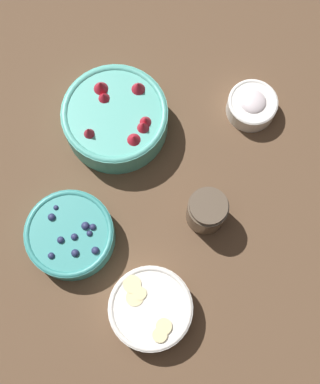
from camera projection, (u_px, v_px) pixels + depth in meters
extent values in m
plane|color=brown|center=(122.00, 196.00, 1.07)|extent=(4.00, 4.00, 0.00)
cylinder|color=#56B7A8|center=(116.00, 119.00, 1.08)|extent=(0.21, 0.21, 0.07)
torus|color=#56B7A8|center=(114.00, 113.00, 1.05)|extent=(0.21, 0.21, 0.01)
cylinder|color=#B21928|center=(115.00, 115.00, 1.06)|extent=(0.17, 0.17, 0.02)
cone|color=#B21928|center=(104.00, 97.00, 1.05)|extent=(0.04, 0.04, 0.02)
cone|color=#B21928|center=(138.00, 87.00, 1.05)|extent=(0.04, 0.04, 0.03)
cone|color=#B21928|center=(134.00, 139.00, 1.03)|extent=(0.04, 0.04, 0.02)
cone|color=#B21928|center=(100.00, 86.00, 1.05)|extent=(0.04, 0.04, 0.03)
cone|color=#B21928|center=(143.00, 126.00, 1.03)|extent=(0.04, 0.04, 0.03)
cone|color=#B21928|center=(146.00, 121.00, 1.04)|extent=(0.03, 0.03, 0.02)
cone|color=#B21928|center=(89.00, 132.00, 1.03)|extent=(0.03, 0.03, 0.03)
cylinder|color=teal|center=(71.00, 235.00, 1.03)|extent=(0.17, 0.17, 0.05)
torus|color=teal|center=(69.00, 233.00, 1.01)|extent=(0.17, 0.17, 0.01)
cylinder|color=navy|center=(69.00, 234.00, 1.01)|extent=(0.14, 0.14, 0.01)
sphere|color=navy|center=(94.00, 250.00, 0.99)|extent=(0.01, 0.01, 0.01)
sphere|color=navy|center=(74.00, 237.00, 1.00)|extent=(0.01, 0.01, 0.01)
sphere|color=navy|center=(85.00, 226.00, 1.00)|extent=(0.02, 0.02, 0.02)
sphere|color=navy|center=(90.00, 233.00, 1.00)|extent=(0.01, 0.01, 0.01)
sphere|color=navy|center=(56.00, 208.00, 1.02)|extent=(0.01, 0.01, 0.01)
sphere|color=navy|center=(52.00, 217.00, 1.01)|extent=(0.01, 0.01, 0.01)
sphere|color=navy|center=(61.00, 240.00, 1.00)|extent=(0.01, 0.01, 0.01)
sphere|color=navy|center=(93.00, 227.00, 1.00)|extent=(0.01, 0.01, 0.01)
sphere|color=navy|center=(51.00, 256.00, 0.99)|extent=(0.01, 0.01, 0.01)
sphere|color=navy|center=(75.00, 253.00, 0.99)|extent=(0.01, 0.01, 0.01)
cylinder|color=white|center=(151.00, 309.00, 0.99)|extent=(0.15, 0.15, 0.05)
torus|color=white|center=(150.00, 308.00, 0.97)|extent=(0.15, 0.15, 0.01)
cylinder|color=beige|center=(151.00, 309.00, 0.98)|extent=(0.12, 0.12, 0.01)
cylinder|color=beige|center=(132.00, 284.00, 0.98)|extent=(0.03, 0.03, 0.01)
cylinder|color=beige|center=(164.00, 326.00, 0.96)|extent=(0.03, 0.03, 0.01)
cylinder|color=beige|center=(135.00, 297.00, 0.97)|extent=(0.03, 0.03, 0.00)
cylinder|color=beige|center=(140.00, 293.00, 0.97)|extent=(0.02, 0.02, 0.01)
cylinder|color=beige|center=(160.00, 335.00, 0.95)|extent=(0.03, 0.03, 0.01)
cylinder|color=white|center=(252.00, 106.00, 1.10)|extent=(0.10, 0.10, 0.04)
torus|color=white|center=(253.00, 102.00, 1.09)|extent=(0.10, 0.10, 0.01)
cylinder|color=silver|center=(253.00, 103.00, 1.09)|extent=(0.08, 0.08, 0.01)
ellipsoid|color=silver|center=(253.00, 102.00, 1.09)|extent=(0.05, 0.05, 0.02)
cylinder|color=brown|center=(207.00, 212.00, 1.03)|extent=(0.08, 0.08, 0.08)
cylinder|color=#472819|center=(207.00, 212.00, 1.03)|extent=(0.06, 0.06, 0.06)
cylinder|color=brown|center=(209.00, 206.00, 0.98)|extent=(0.07, 0.07, 0.01)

